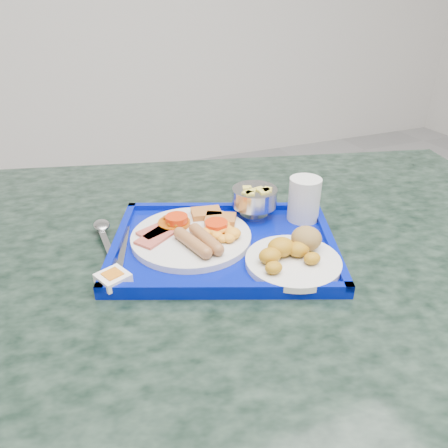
% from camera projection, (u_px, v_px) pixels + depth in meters
% --- Properties ---
extents(table, '(1.53, 1.20, 0.84)m').
position_uv_depth(table, '(226.00, 329.00, 0.93)').
color(table, gray).
rests_on(table, floor).
extents(tray, '(0.48, 0.42, 0.02)m').
position_uv_depth(tray, '(224.00, 246.00, 0.80)').
color(tray, '#031197').
rests_on(tray, table).
extents(main_plate, '(0.22, 0.22, 0.03)m').
position_uv_depth(main_plate, '(195.00, 234.00, 0.80)').
color(main_plate, silver).
rests_on(main_plate, tray).
extents(bread_plate, '(0.16, 0.16, 0.05)m').
position_uv_depth(bread_plate, '(294.00, 254.00, 0.74)').
color(bread_plate, silver).
rests_on(bread_plate, tray).
extents(fruit_bowl, '(0.09, 0.09, 0.06)m').
position_uv_depth(fruit_bowl, '(255.00, 198.00, 0.87)').
color(fruit_bowl, '#AEAEB0').
rests_on(fruit_bowl, tray).
extents(juice_cup, '(0.06, 0.06, 0.09)m').
position_uv_depth(juice_cup, '(304.00, 198.00, 0.86)').
color(juice_cup, silver).
rests_on(juice_cup, tray).
extents(spoon, '(0.07, 0.18, 0.01)m').
position_uv_depth(spoon, '(107.00, 230.00, 0.83)').
color(spoon, '#AEAEB0').
rests_on(spoon, tray).
extents(knife, '(0.02, 0.17, 0.00)m').
position_uv_depth(knife, '(106.00, 242.00, 0.80)').
color(knife, '#AEAEB0').
rests_on(knife, tray).
extents(jam_packet, '(0.06, 0.06, 0.02)m').
position_uv_depth(jam_packet, '(113.00, 278.00, 0.69)').
color(jam_packet, white).
rests_on(jam_packet, tray).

